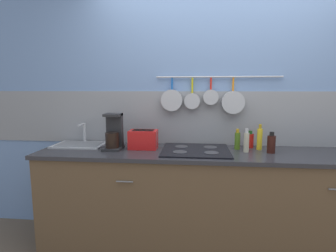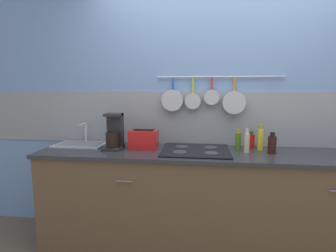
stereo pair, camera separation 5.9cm
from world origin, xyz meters
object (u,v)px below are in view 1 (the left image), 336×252
(bottle_dish_soap, at_px, (246,142))
(bottle_sesame_oil, at_px, (271,144))
(coffee_maker, at_px, (114,134))
(bottle_hot_sauce, at_px, (260,138))
(bottle_cooking_wine, at_px, (250,140))
(bottle_vinegar, at_px, (237,140))
(toaster, at_px, (143,139))

(bottle_dish_soap, bearing_deg, bottle_sesame_oil, -2.79)
(bottle_sesame_oil, bearing_deg, coffee_maker, 179.64)
(coffee_maker, xyz_separation_m, bottle_hot_sauce, (1.34, 0.11, -0.03))
(coffee_maker, bearing_deg, bottle_cooking_wine, 8.24)
(bottle_vinegar, distance_m, bottle_dish_soap, 0.12)
(coffee_maker, bearing_deg, bottle_sesame_oil, -0.36)
(bottle_hot_sauce, distance_m, bottle_sesame_oil, 0.14)
(coffee_maker, distance_m, bottle_sesame_oil, 1.42)
(coffee_maker, bearing_deg, bottle_hot_sauce, 4.67)
(coffee_maker, relative_size, bottle_vinegar, 1.75)
(toaster, relative_size, bottle_hot_sauce, 1.18)
(toaster, distance_m, bottle_dish_soap, 0.94)
(coffee_maker, distance_m, bottle_hot_sauce, 1.35)
(toaster, bearing_deg, bottle_vinegar, 4.06)
(bottle_vinegar, height_order, bottle_cooking_wine, bottle_vinegar)
(bottle_vinegar, xyz_separation_m, bottle_hot_sauce, (0.20, 0.00, 0.02))
(coffee_maker, xyz_separation_m, bottle_dish_soap, (1.20, 0.00, -0.05))
(bottle_vinegar, xyz_separation_m, bottle_dish_soap, (0.06, -0.11, 0.01))
(bottle_hot_sauce, bearing_deg, toaster, -176.52)
(coffee_maker, distance_m, bottle_dish_soap, 1.21)
(toaster, height_order, bottle_hot_sauce, bottle_hot_sauce)
(bottle_dish_soap, xyz_separation_m, bottle_sesame_oil, (0.21, -0.01, -0.01))
(bottle_dish_soap, height_order, bottle_hot_sauce, bottle_hot_sauce)
(bottle_vinegar, height_order, bottle_dish_soap, bottle_dish_soap)
(coffee_maker, xyz_separation_m, bottle_vinegar, (1.14, 0.11, -0.05))
(coffee_maker, relative_size, toaster, 1.20)
(bottle_dish_soap, relative_size, bottle_cooking_wine, 1.30)
(toaster, bearing_deg, bottle_dish_soap, -2.65)
(coffee_maker, bearing_deg, bottle_dish_soap, 0.06)
(toaster, height_order, bottle_cooking_wine, toaster)
(bottle_sesame_oil, bearing_deg, bottle_dish_soap, 177.21)
(bottle_sesame_oil, bearing_deg, bottle_hot_sauce, 121.14)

